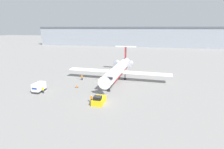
{
  "coord_description": "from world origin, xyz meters",
  "views": [
    {
      "loc": [
        10.19,
        -32.06,
        15.24
      ],
      "look_at": [
        0.0,
        11.62,
        3.23
      ],
      "focal_mm": 28.0,
      "sensor_mm": 36.0,
      "label": 1
    }
  ],
  "objects_px": {
    "worker_by_wing": "(82,77)",
    "airplane_main": "(118,70)",
    "traffic_cone_left": "(77,86)",
    "worker_on_apron": "(43,90)",
    "pushback_tug": "(99,100)",
    "worker_near_tug": "(91,99)",
    "luggage_cart": "(39,87)"
  },
  "relations": [
    {
      "from": "airplane_main",
      "to": "luggage_cart",
      "type": "relative_size",
      "value": 8.93
    },
    {
      "from": "pushback_tug",
      "to": "luggage_cart",
      "type": "bearing_deg",
      "value": 168.91
    },
    {
      "from": "pushback_tug",
      "to": "worker_on_apron",
      "type": "relative_size",
      "value": 2.41
    },
    {
      "from": "worker_by_wing",
      "to": "worker_on_apron",
      "type": "height_order",
      "value": "worker_by_wing"
    },
    {
      "from": "worker_near_tug",
      "to": "worker_by_wing",
      "type": "xyz_separation_m",
      "value": [
        -8.29,
        14.89,
        -0.02
      ]
    },
    {
      "from": "airplane_main",
      "to": "worker_on_apron",
      "type": "distance_m",
      "value": 21.64
    },
    {
      "from": "worker_on_apron",
      "to": "worker_near_tug",
      "type": "bearing_deg",
      "value": -10.88
    },
    {
      "from": "pushback_tug",
      "to": "worker_near_tug",
      "type": "relative_size",
      "value": 2.3
    },
    {
      "from": "pushback_tug",
      "to": "luggage_cart",
      "type": "distance_m",
      "value": 16.73
    },
    {
      "from": "worker_near_tug",
      "to": "traffic_cone_left",
      "type": "relative_size",
      "value": 2.18
    },
    {
      "from": "worker_by_wing",
      "to": "airplane_main",
      "type": "bearing_deg",
      "value": 14.39
    },
    {
      "from": "luggage_cart",
      "to": "worker_near_tug",
      "type": "height_order",
      "value": "luggage_cart"
    },
    {
      "from": "worker_near_tug",
      "to": "traffic_cone_left",
      "type": "bearing_deg",
      "value": 130.49
    },
    {
      "from": "airplane_main",
      "to": "traffic_cone_left",
      "type": "xyz_separation_m",
      "value": [
        -9.32,
        -9.21,
        -2.86
      ]
    },
    {
      "from": "airplane_main",
      "to": "traffic_cone_left",
      "type": "relative_size",
      "value": 39.99
    },
    {
      "from": "luggage_cart",
      "to": "traffic_cone_left",
      "type": "distance_m",
      "value": 9.2
    },
    {
      "from": "airplane_main",
      "to": "worker_by_wing",
      "type": "distance_m",
      "value": 11.06
    },
    {
      "from": "luggage_cart",
      "to": "worker_on_apron",
      "type": "height_order",
      "value": "luggage_cart"
    },
    {
      "from": "airplane_main",
      "to": "traffic_cone_left",
      "type": "distance_m",
      "value": 13.41
    },
    {
      "from": "luggage_cart",
      "to": "traffic_cone_left",
      "type": "relative_size",
      "value": 4.48
    },
    {
      "from": "worker_by_wing",
      "to": "worker_on_apron",
      "type": "bearing_deg",
      "value": -111.69
    },
    {
      "from": "pushback_tug",
      "to": "traffic_cone_left",
      "type": "distance_m",
      "value": 12.01
    },
    {
      "from": "airplane_main",
      "to": "worker_near_tug",
      "type": "xyz_separation_m",
      "value": [
        -2.18,
        -17.57,
        -2.34
      ]
    },
    {
      "from": "airplane_main",
      "to": "luggage_cart",
      "type": "distance_m",
      "value": 22.27
    },
    {
      "from": "worker_near_tug",
      "to": "worker_by_wing",
      "type": "distance_m",
      "value": 17.04
    },
    {
      "from": "worker_by_wing",
      "to": "worker_on_apron",
      "type": "relative_size",
      "value": 1.03
    },
    {
      "from": "worker_near_tug",
      "to": "worker_on_apron",
      "type": "distance_m",
      "value": 13.44
    },
    {
      "from": "luggage_cart",
      "to": "pushback_tug",
      "type": "bearing_deg",
      "value": -11.09
    },
    {
      "from": "worker_on_apron",
      "to": "traffic_cone_left",
      "type": "relative_size",
      "value": 2.08
    },
    {
      "from": "traffic_cone_left",
      "to": "worker_by_wing",
      "type": "bearing_deg",
      "value": 99.99
    },
    {
      "from": "luggage_cart",
      "to": "worker_on_apron",
      "type": "distance_m",
      "value": 1.82
    },
    {
      "from": "worker_near_tug",
      "to": "worker_by_wing",
      "type": "height_order",
      "value": "worker_near_tug"
    }
  ]
}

